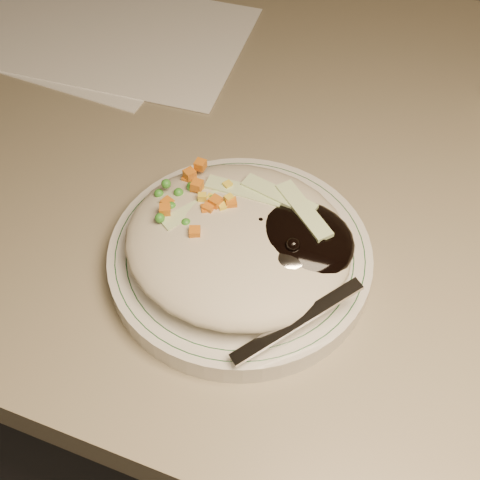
% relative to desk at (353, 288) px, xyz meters
% --- Properties ---
extents(desk, '(1.40, 0.70, 0.74)m').
position_rel_desk_xyz_m(desk, '(0.00, 0.00, 0.00)').
color(desk, gray).
rests_on(desk, ground).
extents(plate, '(0.23, 0.23, 0.02)m').
position_rel_desk_xyz_m(plate, '(-0.09, -0.16, 0.21)').
color(plate, silver).
rests_on(plate, desk).
extents(plate_rim, '(0.22, 0.22, 0.00)m').
position_rel_desk_xyz_m(plate_rim, '(-0.09, -0.16, 0.22)').
color(plate_rim, '#144723').
rests_on(plate_rim, plate).
extents(meal, '(0.21, 0.19, 0.05)m').
position_rel_desk_xyz_m(meal, '(-0.08, -0.16, 0.24)').
color(meal, '#B7AF94').
rests_on(meal, plate).
extents(papers, '(0.38, 0.24, 0.00)m').
position_rel_desk_xyz_m(papers, '(-0.38, 0.11, 0.20)').
color(papers, white).
rests_on(papers, desk).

